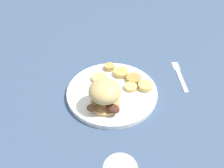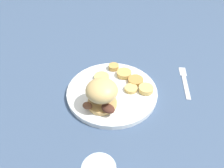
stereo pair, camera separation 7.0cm
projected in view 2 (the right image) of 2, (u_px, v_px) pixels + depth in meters
ground_plane at (112, 93)px, 0.73m from camera, size 4.00×4.00×0.00m
dinner_plate at (112, 91)px, 0.73m from camera, size 0.30×0.30×0.02m
sandwich at (101, 93)px, 0.64m from camera, size 0.11×0.12×0.09m
potato_round_0 at (146, 89)px, 0.71m from camera, size 0.05×0.05×0.02m
potato_round_1 at (102, 77)px, 0.76m from camera, size 0.05×0.05×0.01m
potato_round_2 at (114, 67)px, 0.80m from camera, size 0.04×0.04×0.02m
potato_round_3 at (131, 89)px, 0.72m from camera, size 0.04×0.04×0.01m
potato_round_4 at (124, 74)px, 0.77m from camera, size 0.05×0.05×0.02m
potato_round_5 at (136, 80)px, 0.75m from camera, size 0.05×0.05×0.01m
fork at (185, 82)px, 0.78m from camera, size 0.10×0.16×0.00m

